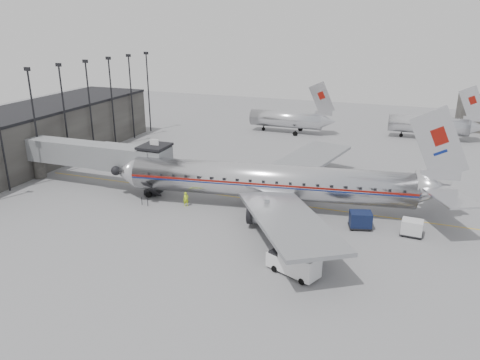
% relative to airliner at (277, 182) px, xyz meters
% --- Properties ---
extents(ground, '(160.00, 160.00, 0.00)m').
position_rel_airliner_xyz_m(ground, '(-6.81, -4.40, -3.27)').
color(ground, slate).
rests_on(ground, ground).
extents(terminal, '(12.00, 46.00, 8.00)m').
position_rel_airliner_xyz_m(terminal, '(-40.81, 5.60, 0.73)').
color(terminal, '#32302E').
rests_on(terminal, ground).
extents(apron_line, '(60.00, 0.15, 0.01)m').
position_rel_airliner_xyz_m(apron_line, '(-3.81, 1.60, -3.27)').
color(apron_line, gold).
rests_on(apron_line, ground).
extents(jet_bridge, '(21.00, 6.20, 7.10)m').
position_rel_airliner_xyz_m(jet_bridge, '(-23.47, -0.73, 0.91)').
color(jet_bridge, slate).
rests_on(jet_bridge, ground).
extents(floodlight_masts, '(0.90, 42.25, 15.25)m').
position_rel_airliner_xyz_m(floodlight_masts, '(-34.31, 8.60, 5.09)').
color(floodlight_masts, black).
rests_on(floodlight_masts, ground).
extents(distant_aircraft_near, '(16.39, 3.20, 10.26)m').
position_rel_airliner_xyz_m(distant_aircraft_near, '(-8.61, 37.60, -0.54)').
color(distant_aircraft_near, silver).
rests_on(distant_aircraft_near, ground).
extents(distant_aircraft_mid, '(16.39, 3.20, 10.26)m').
position_rel_airliner_xyz_m(distant_aircraft_mid, '(17.39, 41.60, -0.54)').
color(distant_aircraft_mid, silver).
rests_on(distant_aircraft_mid, ground).
extents(airliner, '(40.95, 37.70, 13.00)m').
position_rel_airliner_xyz_m(airliner, '(0.00, 0.00, 0.00)').
color(airliner, silver).
rests_on(airliner, ground).
extents(service_van, '(5.16, 3.65, 2.27)m').
position_rel_airliner_xyz_m(service_van, '(5.66, -14.14, -2.08)').
color(service_van, silver).
rests_on(service_van, ground).
extents(baggage_cart_navy, '(2.76, 2.36, 1.86)m').
position_rel_airliner_xyz_m(baggage_cart_navy, '(10.07, -2.40, -2.28)').
color(baggage_cart_navy, '#0E1738').
rests_on(baggage_cart_navy, ground).
extents(baggage_cart_white, '(2.30, 1.82, 1.72)m').
position_rel_airliner_xyz_m(baggage_cart_white, '(15.29, -2.40, -2.35)').
color(baggage_cart_white, silver).
rests_on(baggage_cart_white, ground).
extents(ramp_worker, '(0.77, 0.73, 1.76)m').
position_rel_airliner_xyz_m(ramp_worker, '(-10.26, -3.25, -2.39)').
color(ramp_worker, '#CBF21C').
rests_on(ramp_worker, ground).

